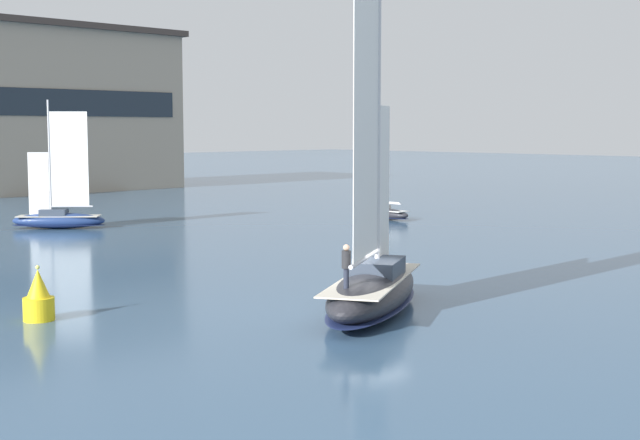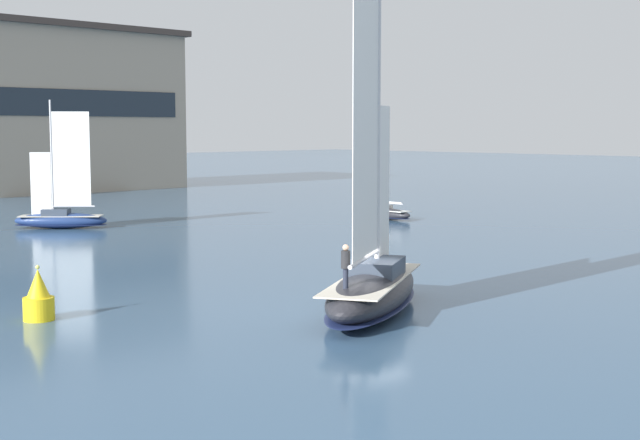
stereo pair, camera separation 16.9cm
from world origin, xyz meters
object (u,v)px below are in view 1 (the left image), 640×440
Objects in this scene: sailboat_main at (373,285)px; sailboat_moored_near_marina at (382,213)px; channel_buoy at (39,299)px; sailboat_moored_mid_channel at (59,218)px.

sailboat_main is 1.81× the size of sailboat_moored_near_marina.
sailboat_main reaches higher than sailboat_moored_near_marina.
sailboat_moored_near_marina is at bearing 22.96° from channel_buoy.
sailboat_main is 6.50× the size of channel_buoy.
sailboat_moored_near_marina is 3.60× the size of channel_buoy.
sailboat_main reaches higher than sailboat_moored_mid_channel.
sailboat_moored_near_marina is (28.00, 24.20, -0.57)m from sailboat_main.
sailboat_moored_mid_channel is 4.40× the size of channel_buoy.
sailboat_main is at bearing -38.02° from channel_buoy.
sailboat_moored_mid_channel is at bearing 80.73° from sailboat_main.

